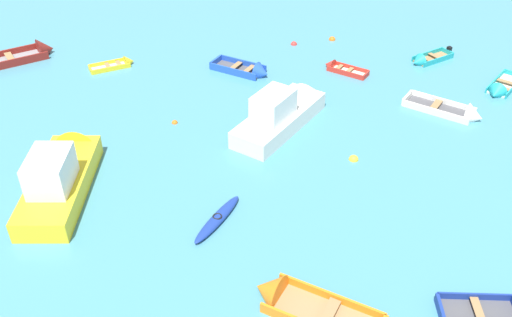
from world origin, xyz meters
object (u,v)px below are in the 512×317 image
(rowboat_maroon_far_right, at_px, (33,53))
(rowboat_red_near_left, at_px, (337,68))
(motor_launch_white_cluster_outer, at_px, (284,111))
(rowboat_turquoise_cluster_inner, at_px, (425,60))
(rowboat_white_back_row_left, at_px, (460,113))
(rowboat_orange_center, at_px, (288,299))
(motor_launch_yellow_far_back, at_px, (62,172))
(rowboat_yellow_back_row_right, at_px, (121,64))
(mooring_buoy_between_boats_right, at_px, (175,123))
(mooring_buoy_outer_edge, at_px, (294,45))
(mooring_buoy_far_field, at_px, (332,40))
(rowboat_blue_far_left, at_px, (251,71))
(rowboat_deep_blue_midfield_left, at_px, (506,311))
(rowboat_turquoise_outer_left, at_px, (499,90))
(mooring_buoy_trailing, at_px, (354,160))
(kayak_deep_blue_outer_right, at_px, (217,219))

(rowboat_maroon_far_right, bearing_deg, rowboat_red_near_left, -6.77)
(motor_launch_white_cluster_outer, relative_size, rowboat_red_near_left, 2.43)
(rowboat_turquoise_cluster_inner, relative_size, rowboat_white_back_row_left, 0.74)
(rowboat_orange_center, distance_m, motor_launch_yellow_far_back, 11.85)
(rowboat_yellow_back_row_right, height_order, motor_launch_yellow_far_back, motor_launch_yellow_far_back)
(rowboat_yellow_back_row_right, distance_m, mooring_buoy_between_boats_right, 7.86)
(motor_launch_yellow_far_back, bearing_deg, rowboat_maroon_far_right, 111.67)
(rowboat_orange_center, relative_size, mooring_buoy_outer_edge, 11.46)
(rowboat_yellow_back_row_right, relative_size, rowboat_red_near_left, 1.03)
(rowboat_red_near_left, distance_m, rowboat_maroon_far_right, 19.35)
(rowboat_red_near_left, height_order, mooring_buoy_far_field, rowboat_red_near_left)
(motor_launch_white_cluster_outer, xyz_separation_m, rowboat_blue_far_left, (-1.62, 5.60, -0.53))
(motor_launch_white_cluster_outer, height_order, rowboat_white_back_row_left, motor_launch_white_cluster_outer)
(rowboat_deep_blue_midfield_left, distance_m, rowboat_maroon_far_right, 30.83)
(rowboat_maroon_far_right, relative_size, motor_launch_yellow_far_back, 0.66)
(mooring_buoy_between_boats_right, bearing_deg, rowboat_yellow_back_row_right, 120.20)
(motor_launch_yellow_far_back, relative_size, mooring_buoy_outer_edge, 17.20)
(rowboat_deep_blue_midfield_left, xyz_separation_m, rowboat_blue_far_left, (-8.58, 18.32, 0.03))
(rowboat_turquoise_cluster_inner, relative_size, mooring_buoy_far_field, 6.92)
(rowboat_blue_far_left, bearing_deg, rowboat_yellow_back_row_right, 170.71)
(rowboat_white_back_row_left, bearing_deg, rowboat_orange_center, -128.76)
(motor_launch_yellow_far_back, relative_size, mooring_buoy_far_field, 16.02)
(rowboat_turquoise_outer_left, distance_m, mooring_buoy_far_field, 11.44)
(rowboat_orange_center, relative_size, mooring_buoy_trailing, 10.20)
(rowboat_turquoise_cluster_inner, relative_size, rowboat_maroon_far_right, 0.66)
(mooring_buoy_between_boats_right, bearing_deg, rowboat_red_near_left, 32.27)
(rowboat_deep_blue_midfield_left, bearing_deg, motor_launch_yellow_far_back, 156.16)
(motor_launch_white_cluster_outer, height_order, mooring_buoy_between_boats_right, motor_launch_white_cluster_outer)
(motor_launch_white_cluster_outer, distance_m, kayak_deep_blue_outer_right, 8.34)
(kayak_deep_blue_outer_right, bearing_deg, mooring_buoy_outer_edge, 75.58)
(rowboat_yellow_back_row_right, relative_size, mooring_buoy_between_boats_right, 8.95)
(rowboat_deep_blue_midfield_left, distance_m, mooring_buoy_between_boats_right, 18.07)
(rowboat_deep_blue_midfield_left, bearing_deg, motor_launch_white_cluster_outer, 118.70)
(rowboat_deep_blue_midfield_left, bearing_deg, rowboat_maroon_far_right, 136.88)
(motor_launch_yellow_far_back, bearing_deg, mooring_buoy_far_field, 48.06)
(rowboat_turquoise_cluster_inner, relative_size, rowboat_yellow_back_row_right, 1.09)
(kayak_deep_blue_outer_right, relative_size, motor_launch_yellow_far_back, 0.44)
(motor_launch_white_cluster_outer, bearing_deg, mooring_buoy_outer_edge, 82.60)
(rowboat_yellow_back_row_right, xyz_separation_m, mooring_buoy_far_field, (13.63, 3.64, -0.13))
(rowboat_blue_far_left, bearing_deg, motor_launch_yellow_far_back, -128.55)
(rowboat_deep_blue_midfield_left, bearing_deg, mooring_buoy_between_boats_right, 134.69)
(rowboat_blue_far_left, bearing_deg, rowboat_white_back_row_left, -24.67)
(mooring_buoy_trailing, bearing_deg, rowboat_orange_center, -113.22)
(kayak_deep_blue_outer_right, xyz_separation_m, rowboat_white_back_row_left, (12.73, 8.17, 0.02))
(kayak_deep_blue_outer_right, relative_size, mooring_buoy_between_boats_right, 9.92)
(rowboat_blue_far_left, xyz_separation_m, rowboat_white_back_row_left, (11.12, -5.11, -0.02))
(motor_launch_white_cluster_outer, xyz_separation_m, kayak_deep_blue_outer_right, (-3.23, -7.67, -0.58))
(mooring_buoy_between_boats_right, bearing_deg, motor_launch_white_cluster_outer, -1.32)
(rowboat_turquoise_cluster_inner, xyz_separation_m, rowboat_yellow_back_row_right, (-19.00, -0.08, -0.02))
(rowboat_turquoise_cluster_inner, height_order, kayak_deep_blue_outer_right, rowboat_turquoise_cluster_inner)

